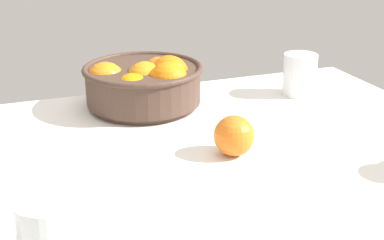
{
  "coord_description": "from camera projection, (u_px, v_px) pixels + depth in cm",
  "views": [
    {
      "loc": [
        -28.08,
        -74.76,
        40.85
      ],
      "look_at": [
        0.36,
        2.46,
        7.8
      ],
      "focal_mm": 49.76,
      "sensor_mm": 36.0,
      "label": 1
    }
  ],
  "objects": [
    {
      "name": "second_glass",
      "position": [
        299.0,
        77.0,
        1.23
      ],
      "size": [
        7.73,
        7.73,
        9.67
      ],
      "color": "white",
      "rests_on": "ground_plane"
    },
    {
      "name": "ground_plane",
      "position": [
        195.0,
        176.0,
        0.9
      ],
      "size": [
        113.77,
        88.21,
        3.0
      ],
      "primitive_type": "cube",
      "color": "white"
    },
    {
      "name": "loose_orange_0",
      "position": [
        234.0,
        136.0,
        0.93
      ],
      "size": [
        7.25,
        7.25,
        7.25
      ],
      "primitive_type": "sphere",
      "color": "orange",
      "rests_on": "ground_plane"
    },
    {
      "name": "fruit_bowl",
      "position": [
        145.0,
        83.0,
        1.15
      ],
      "size": [
        25.99,
        25.99,
        11.46
      ],
      "color": "#473328",
      "rests_on": "ground_plane"
    }
  ]
}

